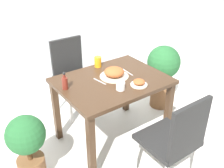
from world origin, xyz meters
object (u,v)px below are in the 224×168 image
(drink_cup, at_px, (121,86))
(sauce_bottle, at_px, (65,83))
(chair_far, at_px, (72,72))
(potted_plant_right, at_px, (163,70))
(side_plate, at_px, (139,83))
(food_plate, at_px, (114,73))
(chair_near, at_px, (175,139))
(potted_plant_left, at_px, (28,145))
(juice_glass, at_px, (98,62))

(drink_cup, distance_m, sauce_bottle, 0.50)
(chair_far, bearing_deg, potted_plant_right, -32.04)
(sauce_bottle, bearing_deg, side_plate, -30.08)
(food_plate, bearing_deg, chair_near, -90.31)
(chair_near, xyz_separation_m, potted_plant_left, (-0.96, 0.77, -0.12))
(sauce_bottle, relative_size, potted_plant_left, 0.25)
(potted_plant_right, bearing_deg, food_plate, -170.83)
(chair_near, bearing_deg, food_plate, -90.31)
(side_plate, bearing_deg, potted_plant_right, 28.41)
(chair_near, xyz_separation_m, potted_plant_right, (0.85, 0.98, -0.01))
(juice_glass, xyz_separation_m, potted_plant_right, (0.85, -0.16, -0.27))
(juice_glass, relative_size, sauce_bottle, 0.66)
(drink_cup, relative_size, sauce_bottle, 0.48)
(side_plate, bearing_deg, sauce_bottle, 149.92)
(food_plate, height_order, potted_plant_right, food_plate)
(chair_far, distance_m, juice_glass, 0.52)
(side_plate, distance_m, potted_plant_left, 1.12)
(drink_cup, relative_size, potted_plant_left, 0.12)
(potted_plant_left, bearing_deg, potted_plant_right, 6.68)
(side_plate, relative_size, potted_plant_right, 0.19)
(side_plate, bearing_deg, drink_cup, 168.75)
(potted_plant_left, bearing_deg, sauce_bottle, 17.12)
(chair_near, relative_size, chair_far, 1.00)
(sauce_bottle, bearing_deg, potted_plant_left, -162.88)
(drink_cup, distance_m, juice_glass, 0.54)
(chair_near, xyz_separation_m, chair_far, (-0.09, 1.57, 0.00))
(drink_cup, xyz_separation_m, potted_plant_left, (-0.86, 0.16, -0.36))
(chair_near, relative_size, side_plate, 5.73)
(chair_far, relative_size, drink_cup, 11.30)
(juice_glass, bearing_deg, potted_plant_right, -10.63)
(chair_near, distance_m, juice_glass, 1.17)
(chair_far, bearing_deg, juice_glass, -77.16)
(juice_glass, distance_m, potted_plant_left, 1.10)
(sauce_bottle, relative_size, potted_plant_right, 0.21)
(food_plate, height_order, sauce_bottle, sauce_bottle)
(chair_near, distance_m, potted_plant_left, 1.23)
(potted_plant_right, bearing_deg, potted_plant_left, -173.32)
(chair_far, height_order, food_plate, chair_far)
(chair_far, xyz_separation_m, side_plate, (0.18, -1.01, 0.23))
(chair_near, height_order, side_plate, chair_near)
(chair_far, distance_m, potted_plant_right, 1.12)
(chair_near, bearing_deg, drink_cup, -80.83)
(juice_glass, xyz_separation_m, sauce_bottle, (-0.50, -0.23, 0.01))
(side_plate, height_order, juice_glass, juice_glass)
(drink_cup, height_order, potted_plant_right, potted_plant_right)
(side_plate, height_order, drink_cup, drink_cup)
(potted_plant_left, bearing_deg, chair_near, -38.68)
(drink_cup, bearing_deg, potted_plant_right, 21.52)
(potted_plant_right, bearing_deg, sauce_bottle, -176.99)
(side_plate, bearing_deg, chair_far, 100.39)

